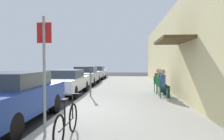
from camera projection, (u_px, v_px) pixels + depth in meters
The scene contains 16 objects.
ground_plane at pixel (62, 114), 7.37m from camera, with size 60.00×60.00×0.00m, color #2D2D30.
sidewalk_slab at pixel (129, 102), 9.20m from camera, with size 4.50×32.00×0.12m, color #9E9B93.
building_facade at pixel (188, 49), 8.94m from camera, with size 1.40×32.00×4.59m.
parked_car_0 at pixel (11, 97), 6.20m from camera, with size 1.80×4.40×1.45m.
parked_car_1 at pixel (66, 82), 11.65m from camera, with size 1.80×4.40×1.33m.
parked_car_2 at pixel (86, 75), 17.19m from camera, with size 1.80×4.40×1.41m.
parked_car_3 at pixel (96, 72), 22.76m from camera, with size 1.80×4.40×1.32m.
parking_meter at pixel (91, 80), 10.28m from camera, with size 0.12×0.10×1.32m.
street_sign at pixel (44, 67), 4.71m from camera, with size 0.32×0.06×2.60m.
bicycle_0 at pixel (67, 122), 4.55m from camera, with size 0.46×1.71×0.90m.
cafe_chair_0 at pixel (163, 87), 9.90m from camera, with size 0.49×0.49×0.87m.
seated_patron_0 at pixel (164, 83), 9.89m from camera, with size 0.46×0.39×1.29m.
cafe_chair_1 at pixel (160, 85), 10.77m from camera, with size 0.51×0.51×0.87m.
seated_patron_1 at pixel (161, 81), 10.77m from camera, with size 0.47×0.42×1.29m.
cafe_chair_2 at pixel (158, 83), 11.54m from camera, with size 0.56×0.56×0.87m.
seated_patron_2 at pixel (159, 80), 11.55m from camera, with size 0.51×0.46×1.29m.
Camera 1 is at (2.20, -7.17, 1.73)m, focal length 35.04 mm.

